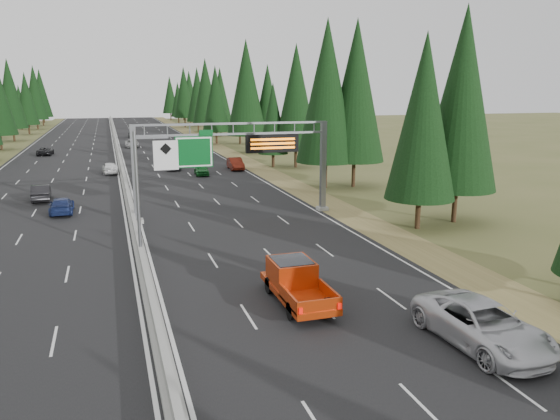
# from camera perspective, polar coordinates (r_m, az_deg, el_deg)

# --- Properties ---
(road) EXTENTS (32.00, 260.00, 0.08)m
(road) POSITION_cam_1_polar(r_m,az_deg,el_deg) (89.39, -16.47, 5.24)
(road) COLOR black
(road) RESTS_ON ground
(shoulder_right) EXTENTS (3.60, 260.00, 0.06)m
(shoulder_right) POSITION_cam_1_polar(r_m,az_deg,el_deg) (91.45, -5.21, 5.85)
(shoulder_right) COLOR olive
(shoulder_right) RESTS_ON ground
(median_barrier) EXTENTS (0.70, 260.00, 0.85)m
(median_barrier) POSITION_cam_1_polar(r_m,az_deg,el_deg) (89.35, -16.48, 5.48)
(median_barrier) COLOR gray
(median_barrier) RESTS_ON road
(sign_gantry) EXTENTS (16.75, 0.98, 7.80)m
(sign_gantry) POSITION_cam_1_polar(r_m,az_deg,el_deg) (45.18, -4.04, 5.80)
(sign_gantry) COLOR slate
(sign_gantry) RESTS_ON road
(hov_sign_pole) EXTENTS (2.80, 0.50, 8.00)m
(hov_sign_pole) POSITION_cam_1_polar(r_m,az_deg,el_deg) (34.29, -13.74, 2.43)
(hov_sign_pole) COLOR slate
(hov_sign_pole) RESTS_ON road
(tree_row_right) EXTENTS (11.53, 239.24, 18.68)m
(tree_row_right) POSITION_cam_1_polar(r_m,az_deg,el_deg) (90.34, -2.33, 11.55)
(tree_row_right) COLOR black
(tree_row_right) RESTS_ON ground
(silver_minivan) EXTENTS (3.43, 6.76, 1.83)m
(silver_minivan) POSITION_cam_1_polar(r_m,az_deg,el_deg) (24.50, 20.41, -11.15)
(silver_minivan) COLOR silver
(silver_minivan) RESTS_ON road
(red_pickup) EXTENTS (2.17, 6.09, 1.98)m
(red_pickup) POSITION_cam_1_polar(r_m,az_deg,el_deg) (27.62, 1.53, -7.23)
(red_pickup) COLOR black
(red_pickup) RESTS_ON road
(car_ahead_green) EXTENTS (1.93, 4.18, 1.39)m
(car_ahead_green) POSITION_cam_1_polar(r_m,az_deg,el_deg) (68.82, -8.21, 4.22)
(car_ahead_green) COLOR #155D21
(car_ahead_green) RESTS_ON road
(car_ahead_dkred) EXTENTS (1.82, 4.80, 1.56)m
(car_ahead_dkred) POSITION_cam_1_polar(r_m,az_deg,el_deg) (73.03, -4.68, 4.85)
(car_ahead_dkred) COLOR maroon
(car_ahead_dkred) RESTS_ON road
(car_ahead_dkgrey) EXTENTS (2.20, 4.83, 1.37)m
(car_ahead_dkgrey) POSITION_cam_1_polar(r_m,az_deg,el_deg) (74.28, -11.11, 4.71)
(car_ahead_dkgrey) COLOR black
(car_ahead_dkgrey) RESTS_ON road
(car_ahead_white) EXTENTS (2.46, 5.10, 1.40)m
(car_ahead_white) POSITION_cam_1_polar(r_m,az_deg,el_deg) (105.15, -15.23, 6.73)
(car_ahead_white) COLOR #B3B3B3
(car_ahead_white) RESTS_ON road
(car_ahead_far) EXTENTS (1.90, 4.41, 1.48)m
(car_ahead_far) POSITION_cam_1_polar(r_m,az_deg,el_deg) (127.33, -15.18, 7.68)
(car_ahead_far) COLOR black
(car_ahead_far) RESTS_ON road
(car_onc_near) EXTENTS (1.87, 4.72, 1.53)m
(car_onc_near) POSITION_cam_1_polar(r_m,az_deg,el_deg) (57.07, -23.69, 1.68)
(car_onc_near) COLOR black
(car_onc_near) RESTS_ON road
(car_onc_blue) EXTENTS (1.96, 4.70, 1.36)m
(car_onc_blue) POSITION_cam_1_polar(r_m,az_deg,el_deg) (50.46, -21.86, 0.44)
(car_onc_blue) COLOR navy
(car_onc_blue) RESTS_ON road
(car_onc_white) EXTENTS (2.04, 4.50, 1.50)m
(car_onc_white) POSITION_cam_1_polar(r_m,az_deg,el_deg) (72.40, -17.36, 4.23)
(car_onc_white) COLOR white
(car_onc_white) RESTS_ON road
(car_onc_far) EXTENTS (2.43, 4.89, 1.33)m
(car_onc_far) POSITION_cam_1_polar(r_m,az_deg,el_deg) (97.04, -23.32, 5.69)
(car_onc_far) COLOR black
(car_onc_far) RESTS_ON road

